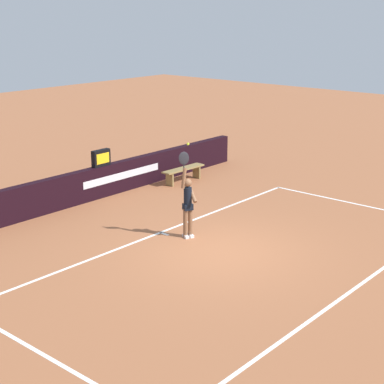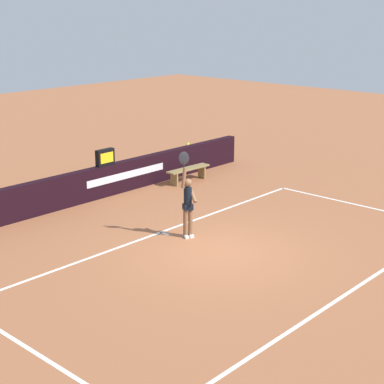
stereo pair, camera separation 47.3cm
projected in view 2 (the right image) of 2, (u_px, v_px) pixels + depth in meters
ground_plane at (219, 251)px, 15.25m from camera, size 60.00×60.00×0.00m
court_lines at (242, 259)px, 14.79m from camera, size 11.54×5.60×0.00m
back_wall at (75, 188)px, 18.78m from camera, size 15.03×0.28×1.00m
speed_display at (105, 157)px, 19.42m from camera, size 0.65×0.19×0.52m
tennis_player at (188, 203)px, 15.95m from camera, size 0.45×0.45×2.31m
tennis_ball at (188, 144)px, 15.41m from camera, size 0.07×0.07×0.07m
courtside_bench_near at (188, 171)px, 21.25m from camera, size 1.77×0.42×0.49m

